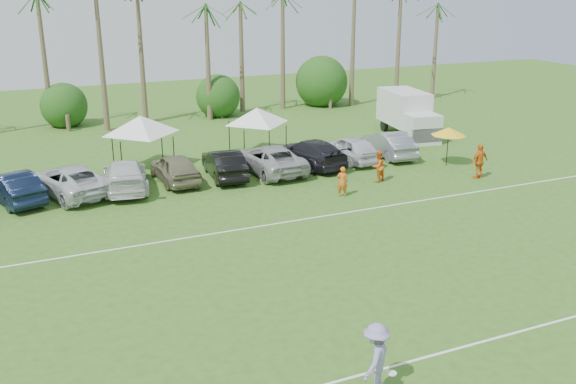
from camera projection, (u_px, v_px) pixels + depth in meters
name	position (u px, v px, depth m)	size (l,w,h in m)	color
field_lines	(322.00, 278.00, 24.13)	(80.00, 12.10, 0.01)	white
palm_tree_4	(87.00, 27.00, 46.28)	(2.40, 2.40, 8.90)	brown
palm_tree_5	(141.00, 14.00, 47.55)	(2.40, 2.40, 9.90)	brown
palm_tree_6	(193.00, 1.00, 48.82)	(2.40, 2.40, 10.90)	brown
palm_tree_8	(300.00, 22.00, 52.84)	(2.40, 2.40, 8.90)	brown
palm_tree_9	(353.00, 10.00, 54.49)	(2.40, 2.40, 9.90)	brown
bush_tree_1	(65.00, 105.00, 48.15)	(4.00, 4.00, 4.00)	brown
bush_tree_2	(217.00, 94.00, 52.78)	(4.00, 4.00, 4.00)	brown
bush_tree_3	(325.00, 86.00, 56.64)	(4.00, 4.00, 4.00)	brown
sideline_player_a	(342.00, 182.00, 33.14)	(0.58, 0.38, 1.59)	orange
sideline_player_b	(378.00, 166.00, 35.55)	(0.86, 0.67, 1.78)	orange
sideline_player_c	(480.00, 161.00, 36.12)	(1.17, 0.49, 1.99)	orange
box_truck	(408.00, 113.00, 45.86)	(3.17, 6.39, 3.16)	silver
canopy_tent_left	(140.00, 116.00, 37.30)	(4.61, 4.61, 3.74)	black
canopy_tent_right	(257.00, 108.00, 40.61)	(4.36, 4.36, 3.53)	black
market_umbrella	(449.00, 131.00, 38.37)	(2.10, 2.10, 2.34)	black
frisbee_player	(376.00, 358.00, 17.25)	(1.48, 1.40, 2.02)	#8E83BA
parked_car_1	(13.00, 187.00, 32.23)	(1.71, 4.89, 1.61)	#101B33
parked_car_2	(70.00, 180.00, 33.36)	(2.67, 5.80, 1.61)	silver
parked_car_3	(125.00, 175.00, 34.22)	(2.26, 5.55, 1.61)	silver
parked_car_4	(175.00, 168.00, 35.49)	(1.90, 4.73, 1.61)	#7F795A
parked_car_5	(224.00, 164.00, 36.34)	(1.71, 4.89, 1.61)	black
parked_car_6	(270.00, 159.00, 37.35)	(2.67, 5.80, 1.61)	#A8A8A8
parked_car_7	(311.00, 153.00, 38.65)	(2.26, 5.55, 1.61)	black
parked_car_8	(351.00, 148.00, 39.67)	(1.90, 4.73, 1.61)	silver
parked_car_9	(389.00, 144.00, 40.78)	(1.71, 4.89, 1.61)	gray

